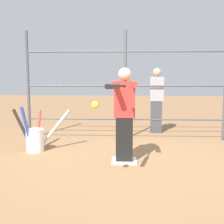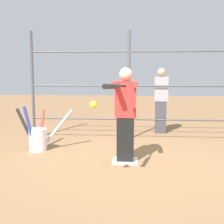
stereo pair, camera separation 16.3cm
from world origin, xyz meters
name	(u,v)px [view 1 (the left image)]	position (x,y,z in m)	size (l,w,h in m)	color
ground_plane	(124,161)	(0.00, 0.00, 0.00)	(24.00, 24.00, 0.00)	olive
home_plate	(124,161)	(0.00, 0.00, 0.01)	(0.40, 0.40, 0.02)	white
fence_backstop	(125,86)	(0.00, -1.60, 1.14)	(4.17, 0.06, 2.27)	#4C4C51
batter	(125,112)	(0.00, 0.02, 0.82)	(0.39, 0.51, 1.51)	black
baseball_bat_swinging	(115,86)	(0.12, 0.92, 1.28)	(0.25, 0.88, 0.10)	black
softball_in_flight	(95,105)	(0.36, 1.07, 1.05)	(0.10, 0.10, 0.10)	yellow
bat_bucket	(35,138)	(1.63, -0.57, 0.25)	(1.11, 0.80, 0.85)	white
bystander_behind_fence	(157,99)	(-0.72, -2.31, 0.78)	(0.31, 0.19, 1.50)	#3F3F47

